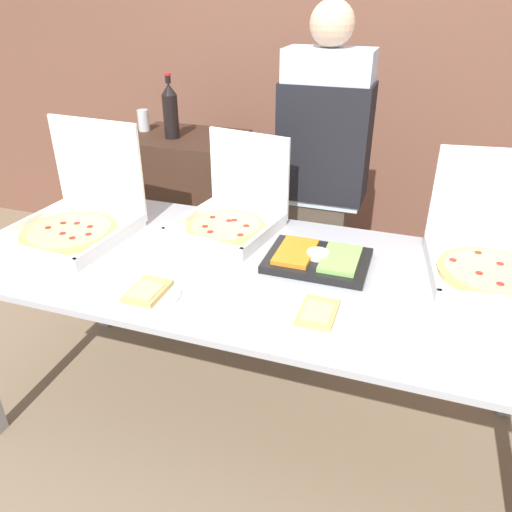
{
  "coord_description": "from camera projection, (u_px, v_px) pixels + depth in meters",
  "views": [
    {
      "loc": [
        0.55,
        -1.61,
        1.81
      ],
      "look_at": [
        0.0,
        0.0,
        0.89
      ],
      "focal_mm": 35.0,
      "sensor_mm": 36.0,
      "label": 1
    }
  ],
  "objects": [
    {
      "name": "person_server_vest",
      "position": [
        322.0,
        172.0,
        2.46
      ],
      "size": [
        0.42,
        0.24,
        1.76
      ],
      "rotation": [
        0.0,
        0.0,
        3.14
      ],
      "color": "#473D33",
      "rests_on": "ground_plane"
    },
    {
      "name": "paper_plate_front_left",
      "position": [
        318.0,
        314.0,
        1.66
      ],
      "size": [
        0.25,
        0.25,
        0.03
      ],
      "color": "white",
      "rests_on": "buffet_table"
    },
    {
      "name": "veggie_tray",
      "position": [
        318.0,
        259.0,
        1.97
      ],
      "size": [
        0.4,
        0.29,
        0.05
      ],
      "color": "black",
      "rests_on": "buffet_table"
    },
    {
      "name": "ground_plane",
      "position": [
        256.0,
        421.0,
        2.35
      ],
      "size": [
        16.0,
        16.0,
        0.0
      ],
      "primitive_type": "plane",
      "color": "#847056"
    },
    {
      "name": "soda_can_silver",
      "position": [
        143.0,
        120.0,
        2.94
      ],
      "size": [
        0.07,
        0.07,
        0.12
      ],
      "color": "silver",
      "rests_on": "sideboard_podium"
    },
    {
      "name": "pizza_box_near_left",
      "position": [
        232.0,
        214.0,
        2.23
      ],
      "size": [
        0.47,
        0.48,
        0.4
      ],
      "rotation": [
        0.0,
        0.0,
        -0.17
      ],
      "color": "white",
      "rests_on": "buffet_table"
    },
    {
      "name": "brick_wall_behind",
      "position": [
        344.0,
        60.0,
        3.1
      ],
      "size": [
        10.0,
        0.06,
        2.8
      ],
      "color": "brown",
      "rests_on": "ground_plane"
    },
    {
      "name": "pizza_box_far_right",
      "position": [
        77.0,
        216.0,
        2.19
      ],
      "size": [
        0.5,
        0.52,
        0.47
      ],
      "rotation": [
        0.0,
        0.0,
        -0.07
      ],
      "color": "white",
      "rests_on": "buffet_table"
    },
    {
      "name": "sideboard_podium",
      "position": [
        190.0,
        219.0,
        3.12
      ],
      "size": [
        0.64,
        0.52,
        1.05
      ],
      "color": "#382319",
      "rests_on": "ground_plane"
    },
    {
      "name": "pizza_box_near_right",
      "position": [
        490.0,
        254.0,
        1.89
      ],
      "size": [
        0.5,
        0.51,
        0.44
      ],
      "rotation": [
        0.0,
        0.0,
        0.13
      ],
      "color": "white",
      "rests_on": "buffet_table"
    },
    {
      "name": "paper_plate_front_center",
      "position": [
        148.0,
        292.0,
        1.77
      ],
      "size": [
        0.23,
        0.23,
        0.03
      ],
      "color": "white",
      "rests_on": "buffet_table"
    },
    {
      "name": "soda_bottle",
      "position": [
        170.0,
        110.0,
        2.76
      ],
      "size": [
        0.08,
        0.08,
        0.35
      ],
      "color": "black",
      "rests_on": "sideboard_podium"
    },
    {
      "name": "buffet_table",
      "position": [
        256.0,
        285.0,
        2.0
      ],
      "size": [
        2.32,
        0.97,
        0.84
      ],
      "color": "#A8AAB2",
      "rests_on": "ground_plane"
    }
  ]
}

